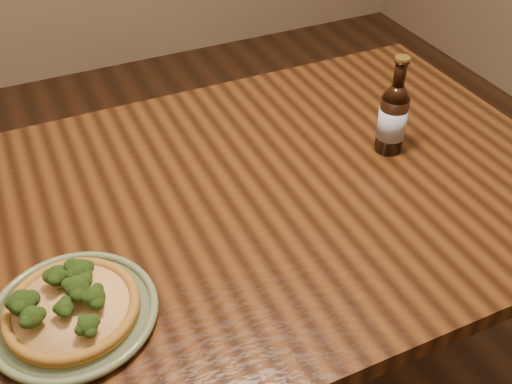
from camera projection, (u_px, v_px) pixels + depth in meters
name	position (u px, v px, depth m)	size (l,w,h in m)	color
table	(201.00, 243.00, 1.24)	(1.60, 0.90, 0.75)	#42230E
plate	(74.00, 314.00, 0.97)	(0.27, 0.27, 0.02)	#61714D
pizza	(70.00, 306.00, 0.95)	(0.22, 0.22, 0.07)	#A06F24
beer_bottle	(393.00, 117.00, 1.29)	(0.06, 0.06, 0.23)	black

